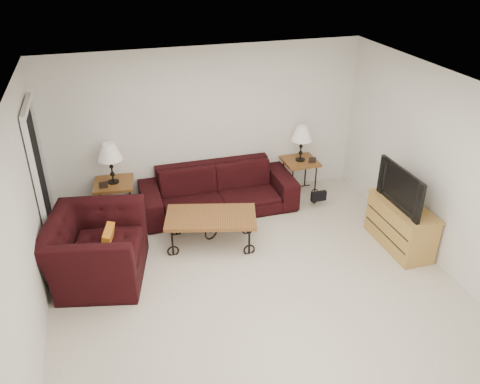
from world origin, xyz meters
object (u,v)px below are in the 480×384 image
(side_table_left, at_px, (116,200))
(armchair, at_px, (96,249))
(backpack, at_px, (315,190))
(lamp_right, at_px, (301,144))
(lamp_left, at_px, (111,163))
(television, at_px, (406,187))
(coffee_table, at_px, (211,230))
(sofa, at_px, (218,190))
(side_table_right, at_px, (299,176))
(tv_stand, at_px, (400,225))

(side_table_left, relative_size, armchair, 0.48)
(side_table_left, xyz_separation_m, backpack, (3.14, -0.44, -0.06))
(lamp_right, bearing_deg, lamp_left, 180.00)
(side_table_left, height_order, television, television)
(lamp_left, distance_m, television, 4.20)
(lamp_left, relative_size, television, 0.64)
(coffee_table, bearing_deg, lamp_right, 31.62)
(coffee_table, xyz_separation_m, television, (2.52, -0.79, 0.70))
(television, bearing_deg, sofa, -128.23)
(backpack, bearing_deg, lamp_right, 103.16)
(side_table_right, height_order, backpack, side_table_right)
(sofa, relative_size, backpack, 4.84)
(side_table_left, height_order, side_table_right, side_table_left)
(armchair, distance_m, tv_stand, 4.14)
(backpack, bearing_deg, side_table_right, 103.16)
(side_table_left, xyz_separation_m, side_table_right, (3.03, 0.00, -0.01))
(backpack, bearing_deg, sofa, 170.65)
(side_table_right, relative_size, coffee_table, 0.48)
(lamp_left, relative_size, coffee_table, 0.50)
(armchair, bearing_deg, side_table_right, -54.31)
(tv_stand, bearing_deg, coffee_table, 162.79)
(lamp_right, relative_size, armchair, 0.46)
(tv_stand, xyz_separation_m, backpack, (-0.64, 1.45, -0.08))
(side_table_left, distance_m, armchair, 1.44)
(sofa, height_order, backpack, sofa)
(sofa, height_order, lamp_right, lamp_right)
(sofa, xyz_separation_m, lamp_left, (-1.58, 0.18, 0.59))
(side_table_right, bearing_deg, backpack, -77.13)
(armchair, height_order, tv_stand, armchair)
(lamp_left, height_order, lamp_right, lamp_left)
(coffee_table, distance_m, tv_stand, 2.66)
(sofa, distance_m, lamp_left, 1.69)
(armchair, xyz_separation_m, backpack, (3.47, 0.96, -0.17))
(sofa, distance_m, tv_stand, 2.79)
(lamp_right, distance_m, coffee_table, 2.21)
(lamp_right, xyz_separation_m, armchair, (-3.37, -1.40, -0.48))
(side_table_left, distance_m, backpack, 3.17)
(side_table_left, distance_m, lamp_left, 0.63)
(side_table_right, bearing_deg, coffee_table, -148.38)
(side_table_right, relative_size, tv_stand, 0.55)
(side_table_left, bearing_deg, sofa, -6.51)
(armchair, relative_size, tv_stand, 1.19)
(television, bearing_deg, side_table_right, -159.22)
(sofa, relative_size, television, 2.47)
(sofa, height_order, tv_stand, sofa)
(lamp_left, xyz_separation_m, television, (3.75, -1.89, -0.00))
(lamp_left, bearing_deg, television, -26.78)
(coffee_table, bearing_deg, lamp_left, 138.10)
(sofa, height_order, lamp_left, lamp_left)
(side_table_right, relative_size, television, 0.61)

